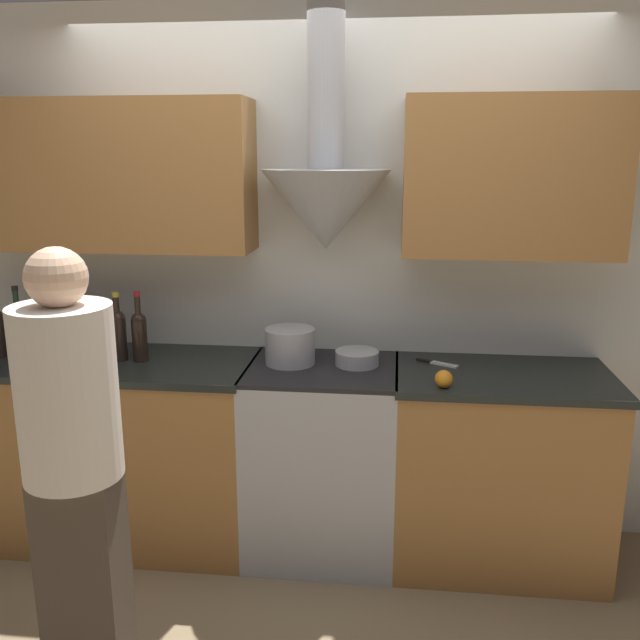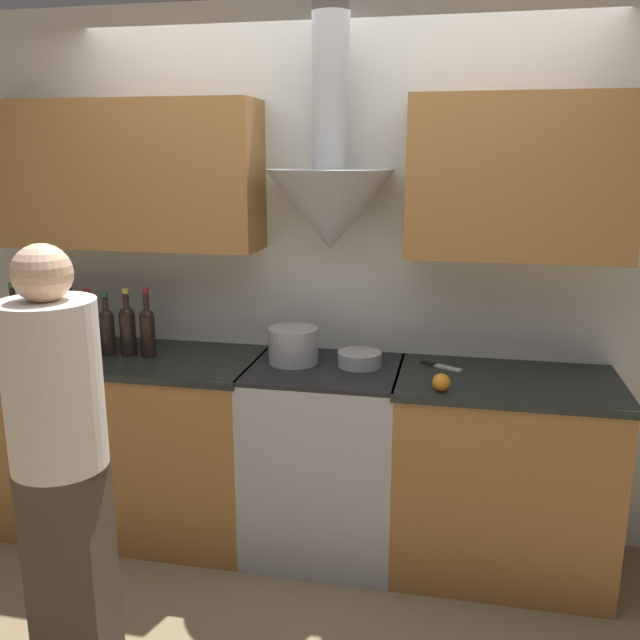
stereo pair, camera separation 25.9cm
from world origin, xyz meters
name	(u,v)px [view 2 (the right image)]	position (x,y,z in m)	size (l,w,h in m)	color
ground_plane	(309,588)	(0.00, 0.00, 0.00)	(12.00, 12.00, 0.00)	#847051
wall_back	(319,246)	(-0.08, 0.62, 1.47)	(8.40, 0.60, 2.60)	silver
counter_left	(122,441)	(-1.06, 0.35, 0.47)	(1.44, 0.62, 0.94)	#9E6B38
counter_right	(501,475)	(0.83, 0.35, 0.47)	(0.98, 0.62, 0.94)	#9E6B38
stove_range	(324,458)	(0.00, 0.35, 0.47)	(0.70, 0.60, 0.94)	#A8AAAF
wine_bottle_1	(16,323)	(-1.59, 0.34, 1.07)	(0.07, 0.07, 0.34)	black
wine_bottle_2	(36,323)	(-1.49, 0.35, 1.07)	(0.07, 0.07, 0.35)	black
wine_bottle_3	(53,326)	(-1.39, 0.35, 1.06)	(0.08, 0.08, 0.31)	black
wine_bottle_4	(72,326)	(-1.29, 0.35, 1.07)	(0.08, 0.08, 0.34)	black
wine_bottle_5	(90,327)	(-1.18, 0.33, 1.07)	(0.08, 0.08, 0.33)	black
wine_bottle_6	(107,329)	(-1.08, 0.33, 1.07)	(0.07, 0.07, 0.32)	black
wine_bottle_7	(128,328)	(-0.98, 0.35, 1.07)	(0.08, 0.08, 0.33)	black
wine_bottle_8	(148,329)	(-0.88, 0.35, 1.07)	(0.07, 0.07, 0.34)	black
stock_pot	(293,345)	(-0.16, 0.39, 1.02)	(0.24, 0.24, 0.17)	#A8AAAF
mixing_bowl	(360,359)	(0.16, 0.40, 0.97)	(0.21, 0.21, 0.07)	#A8AAAF
orange_fruit	(441,382)	(0.54, 0.13, 0.97)	(0.08, 0.08, 0.08)	orange
chefs_knife	(441,366)	(0.53, 0.46, 0.94)	(0.20, 0.13, 0.01)	silver
person_foreground_left	(60,456)	(-0.71, -0.71, 0.90)	(0.32, 0.32, 1.63)	#473D33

